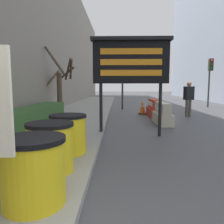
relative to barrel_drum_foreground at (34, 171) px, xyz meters
name	(u,v)px	position (x,y,z in m)	size (l,w,h in m)	color
building_left_facade	(40,15)	(-2.91, 8.93, 4.56)	(0.40, 50.40, 10.20)	gray
hedge_strip	(21,120)	(-2.11, 4.38, -0.09)	(0.90, 7.72, 0.65)	#335628
bare_tree	(61,83)	(-2.03, 9.19, 1.15)	(1.58, 1.50, 3.42)	#4C3D2D
barrel_drum_foreground	(34,171)	(0.00, 0.00, 0.00)	(0.77, 0.77, 0.82)	yellow
barrel_drum_middle	(50,147)	(-0.11, 1.01, 0.00)	(0.77, 0.77, 0.82)	yellow
barrel_drum_back	(68,134)	(-0.04, 2.02, 0.00)	(0.77, 0.77, 0.82)	yellow
message_board	(131,62)	(1.40, 4.21, 1.72)	(2.40, 0.36, 2.97)	black
jersey_barrier_cream	(163,114)	(2.86, 6.46, -0.16)	(0.58, 1.72, 0.88)	beige
jersey_barrier_red_striped	(154,109)	(2.86, 8.69, -0.16)	(0.55, 1.69, 0.87)	red
traffic_cone_near	(143,107)	(2.39, 9.58, -0.17)	(0.42, 0.42, 0.76)	black
traffic_light_near_curb	(123,65)	(1.33, 11.91, 2.34)	(0.28, 0.44, 3.98)	#2D2D30
traffic_light_far_side	(210,72)	(7.63, 13.51, 1.99)	(0.28, 0.44, 3.47)	#2D2D30
pedestrian_worker	(189,96)	(4.61, 8.64, 0.50)	(0.53, 0.41, 1.76)	#514C42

